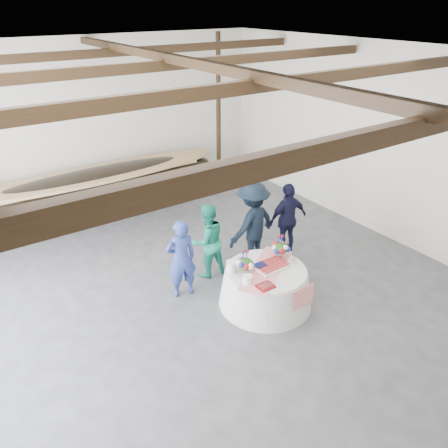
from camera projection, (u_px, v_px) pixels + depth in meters
floor at (216, 303)px, 8.52m from camera, size 10.00×12.00×0.01m
wall_back at (94, 124)px, 11.88m from camera, size 10.00×0.02×4.50m
wall_right at (397, 148)px, 10.01m from camera, size 0.02×12.00×4.50m
ceiling at (214, 59)px, 6.45m from camera, size 10.00×12.00×0.01m
pavilion_structure at (186, 85)px, 7.31m from camera, size 9.80×11.76×4.50m
longboat_display at (98, 186)px, 11.66m from camera, size 7.06×1.41×1.32m
banquet_table at (265, 287)px, 8.36m from camera, size 1.79×1.79×0.77m
tabletop_items at (262, 261)px, 8.19m from camera, size 1.69×1.34×0.40m
guest_woman_blue at (181, 259)px, 8.42m from camera, size 0.66×0.49×1.65m
guest_woman_teal at (207, 241)px, 9.07m from camera, size 0.82×0.65×1.63m
guest_man_left at (252, 224)px, 9.40m from camera, size 1.36×0.93×1.93m
guest_man_right at (288, 219)px, 9.87m from camera, size 1.03×0.49×1.71m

